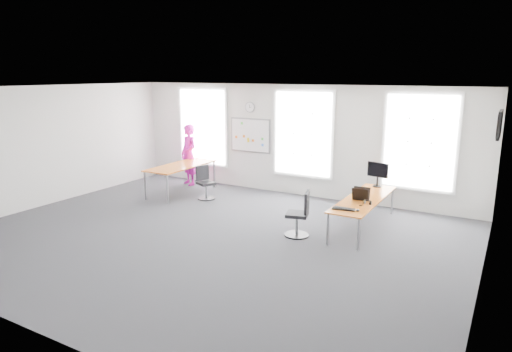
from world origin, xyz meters
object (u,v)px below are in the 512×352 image
Objects in this scene: chair_right at (300,217)px; headphones at (367,202)px; desk_left at (181,167)px; chair_left at (205,184)px; monitor at (378,172)px; keyboard at (344,209)px; person at (189,155)px; desk_right at (364,200)px.

chair_right is 5.76× the size of headphones.
chair_left reaches higher than desk_left.
desk_left is at bearing -158.22° from monitor.
desk_left is 5.36m from keyboard.
chair_left is 4.47m from keyboard.
keyboard is (5.63, -2.31, -0.23)m from person.
chair_right is 2.13× the size of keyboard.
chair_right is (4.29, -1.51, -0.32)m from desk_left.
headphones is (5.92, -1.73, -0.20)m from person.
desk_right is at bearing -4.02° from desk_left.
chair_right is 1.41m from headphones.
headphones is (1.18, 0.71, 0.29)m from chair_right.
chair_left is at bearing -7.67° from desk_left.
desk_left is at bearing -41.45° from person.
desk_left is 3.77× the size of monitor.
desk_left is 13.29× the size of headphones.
person is at bearing 148.21° from keyboard.
headphones is at bearing -65.66° from desk_right.
desk_right is at bearing 124.10° from chair_right.
keyboard is at bearing -14.94° from desk_left.
chair_right is 5.36m from person.
headphones is at bearing 6.41° from person.
headphones is 1.63m from monitor.
chair_right reaches higher than desk_left.
desk_right is 1.22m from monitor.
chair_left is 4.64m from headphones.
monitor reaches higher than chair_right.
monitor is (5.69, -0.14, 0.11)m from person.
desk_right is 5.29m from desk_left.
chair_left is 4.48m from monitor.
desk_right is 2.87× the size of chair_right.
person is 6.09m from keyboard.
monitor reaches higher than chair_left.
chair_right is 0.93m from keyboard.
chair_left reaches higher than desk_right.
headphones is (0.19, -0.43, 0.09)m from desk_right.
desk_left reaches higher than headphones.
chair_left is at bearing 154.12° from keyboard.
chair_right is at bearing -139.86° from headphones.
keyboard is (4.28, -1.26, 0.29)m from chair_left.
keyboard reaches higher than desk_right.
chair_right is 0.53× the size of person.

